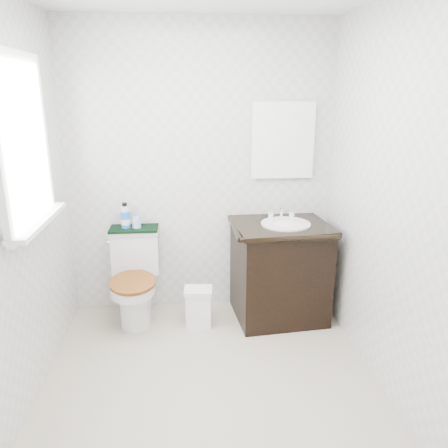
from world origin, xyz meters
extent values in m
plane|color=beige|center=(0.00, 0.00, 0.00)|extent=(2.40, 2.40, 0.00)
plane|color=silver|center=(0.00, 1.20, 1.20)|extent=(2.40, 0.00, 2.40)
plane|color=silver|center=(0.00, -1.20, 1.20)|extent=(2.40, 0.00, 2.40)
plane|color=silver|center=(-1.10, 0.00, 1.20)|extent=(0.00, 2.40, 2.40)
plane|color=silver|center=(1.10, 0.00, 1.20)|extent=(0.00, 2.40, 2.40)
cube|color=white|center=(-1.07, 0.25, 1.55)|extent=(0.02, 0.70, 0.90)
cube|color=silver|center=(0.68, 1.18, 1.45)|extent=(0.50, 0.02, 0.60)
cylinder|color=silver|center=(-0.56, 0.82, 0.18)|extent=(0.24, 0.24, 0.37)
cube|color=silver|center=(-0.56, 1.07, 0.18)|extent=(0.24, 0.28, 0.37)
cube|color=silver|center=(-0.56, 1.09, 0.54)|extent=(0.39, 0.18, 0.35)
cube|color=silver|center=(-0.56, 1.09, 0.73)|extent=(0.40, 0.20, 0.03)
cylinder|color=silver|center=(-0.56, 0.78, 0.37)|extent=(0.35, 0.35, 0.08)
cylinder|color=brown|center=(-0.56, 0.78, 0.41)|extent=(0.40, 0.40, 0.03)
cube|color=black|center=(0.63, 0.90, 0.39)|extent=(0.76, 0.67, 0.78)
cube|color=black|center=(0.63, 0.90, 0.80)|extent=(0.81, 0.71, 0.04)
cylinder|color=silver|center=(0.66, 0.88, 0.83)|extent=(0.39, 0.39, 0.01)
ellipsoid|color=silver|center=(0.66, 0.87, 0.77)|extent=(0.34, 0.34, 0.17)
cylinder|color=silver|center=(0.66, 1.04, 0.87)|extent=(0.02, 0.02, 0.10)
cube|color=white|center=(-0.05, 0.81, 0.14)|extent=(0.21, 0.17, 0.29)
cube|color=white|center=(-0.05, 0.81, 0.31)|extent=(0.23, 0.19, 0.03)
cube|color=black|center=(-0.56, 1.09, 0.75)|extent=(0.39, 0.22, 0.02)
cylinder|color=blue|center=(-0.63, 1.10, 0.83)|extent=(0.07, 0.07, 0.14)
cylinder|color=silver|center=(-0.63, 1.10, 0.92)|extent=(0.07, 0.07, 0.05)
cylinder|color=black|center=(-0.63, 1.10, 0.96)|extent=(0.04, 0.04, 0.03)
cone|color=#87AADD|center=(-0.54, 1.09, 0.81)|extent=(0.07, 0.07, 0.09)
ellipsoid|color=#17706C|center=(0.58, 1.04, 0.83)|extent=(0.07, 0.04, 0.02)
camera|label=1|loc=(-0.14, -2.39, 1.84)|focal=35.00mm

